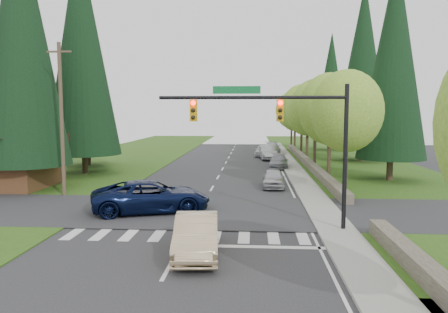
# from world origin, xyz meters

# --- Properties ---
(ground) EXTENTS (120.00, 120.00, 0.00)m
(ground) POSITION_xyz_m (0.00, 0.00, 0.00)
(ground) COLOR #28282B
(ground) RESTS_ON ground
(grass_east) EXTENTS (14.00, 110.00, 0.06)m
(grass_east) POSITION_xyz_m (13.00, 20.00, 0.03)
(grass_east) COLOR #264B14
(grass_east) RESTS_ON ground
(grass_west) EXTENTS (14.00, 110.00, 0.06)m
(grass_west) POSITION_xyz_m (-13.00, 20.00, 0.03)
(grass_west) COLOR #264B14
(grass_west) RESTS_ON ground
(cross_street) EXTENTS (120.00, 8.00, 0.10)m
(cross_street) POSITION_xyz_m (0.00, 8.00, 0.00)
(cross_street) COLOR #28282B
(cross_street) RESTS_ON ground
(sidewalk_east) EXTENTS (1.80, 80.00, 0.13)m
(sidewalk_east) POSITION_xyz_m (6.90, 22.00, 0.07)
(sidewalk_east) COLOR gray
(sidewalk_east) RESTS_ON ground
(curb_east) EXTENTS (0.20, 80.00, 0.13)m
(curb_east) POSITION_xyz_m (6.05, 22.00, 0.07)
(curb_east) COLOR gray
(curb_east) RESTS_ON ground
(stone_wall_south) EXTENTS (0.70, 14.00, 0.70)m
(stone_wall_south) POSITION_xyz_m (8.60, -3.00, 0.35)
(stone_wall_south) COLOR #4C4438
(stone_wall_south) RESTS_ON ground
(stone_wall_north) EXTENTS (0.70, 40.00, 0.70)m
(stone_wall_north) POSITION_xyz_m (8.60, 30.00, 0.35)
(stone_wall_north) COLOR #4C4438
(stone_wall_north) RESTS_ON ground
(traffic_signal) EXTENTS (8.70, 0.37, 6.80)m
(traffic_signal) POSITION_xyz_m (4.37, 4.50, 4.98)
(traffic_signal) COLOR black
(traffic_signal) RESTS_ON ground
(brown_building) EXTENTS (8.40, 8.40, 5.40)m
(brown_building) POSITION_xyz_m (-15.00, 15.00, 3.14)
(brown_building) COLOR #4C2D19
(brown_building) RESTS_ON ground
(utility_pole) EXTENTS (1.60, 0.24, 10.00)m
(utility_pole) POSITION_xyz_m (-9.50, 12.00, 5.14)
(utility_pole) COLOR #473828
(utility_pole) RESTS_ON ground
(decid_tree_0) EXTENTS (4.80, 4.80, 8.37)m
(decid_tree_0) POSITION_xyz_m (9.20, 14.00, 5.60)
(decid_tree_0) COLOR #38281C
(decid_tree_0) RESTS_ON ground
(decid_tree_1) EXTENTS (5.20, 5.20, 8.80)m
(decid_tree_1) POSITION_xyz_m (9.30, 21.00, 5.80)
(decid_tree_1) COLOR #38281C
(decid_tree_1) RESTS_ON ground
(decid_tree_2) EXTENTS (5.00, 5.00, 8.82)m
(decid_tree_2) POSITION_xyz_m (9.10, 28.00, 5.93)
(decid_tree_2) COLOR #38281C
(decid_tree_2) RESTS_ON ground
(decid_tree_3) EXTENTS (5.00, 5.00, 8.55)m
(decid_tree_3) POSITION_xyz_m (9.20, 35.00, 5.66)
(decid_tree_3) COLOR #38281C
(decid_tree_3) RESTS_ON ground
(decid_tree_4) EXTENTS (5.40, 5.40, 9.18)m
(decid_tree_4) POSITION_xyz_m (9.30, 42.00, 6.06)
(decid_tree_4) COLOR #38281C
(decid_tree_4) RESTS_ON ground
(decid_tree_5) EXTENTS (4.80, 4.80, 8.30)m
(decid_tree_5) POSITION_xyz_m (9.10, 49.00, 5.53)
(decid_tree_5) COLOR #38281C
(decid_tree_5) RESTS_ON ground
(decid_tree_6) EXTENTS (5.20, 5.20, 8.86)m
(decid_tree_6) POSITION_xyz_m (9.20, 56.00, 5.86)
(decid_tree_6) COLOR #38281C
(decid_tree_6) RESTS_ON ground
(conifer_w_a) EXTENTS (6.12, 6.12, 19.80)m
(conifer_w_a) POSITION_xyz_m (-13.00, 14.00, 10.79)
(conifer_w_a) COLOR #38281C
(conifer_w_a) RESTS_ON ground
(conifer_w_b) EXTENTS (5.44, 5.44, 17.80)m
(conifer_w_b) POSITION_xyz_m (-16.00, 18.00, 9.79)
(conifer_w_b) COLOR #38281C
(conifer_w_b) RESTS_ON ground
(conifer_w_c) EXTENTS (6.46, 6.46, 20.80)m
(conifer_w_c) POSITION_xyz_m (-12.00, 22.00, 11.29)
(conifer_w_c) COLOR #38281C
(conifer_w_c) RESTS_ON ground
(conifer_w_e) EXTENTS (5.78, 5.78, 18.80)m
(conifer_w_e) POSITION_xyz_m (-14.00, 28.00, 10.29)
(conifer_w_e) COLOR #38281C
(conifer_w_e) RESTS_ON ground
(conifer_e_a) EXTENTS (5.44, 5.44, 17.80)m
(conifer_e_a) POSITION_xyz_m (14.00, 20.00, 9.79)
(conifer_e_a) COLOR #38281C
(conifer_e_a) RESTS_ON ground
(conifer_e_b) EXTENTS (6.12, 6.12, 19.80)m
(conifer_e_b) POSITION_xyz_m (15.00, 34.00, 10.79)
(conifer_e_b) COLOR #38281C
(conifer_e_b) RESTS_ON ground
(conifer_e_c) EXTENTS (5.10, 5.10, 16.80)m
(conifer_e_c) POSITION_xyz_m (14.00, 48.00, 9.29)
(conifer_e_c) COLOR #38281C
(conifer_e_c) RESTS_ON ground
(sedan_champagne) EXTENTS (2.07, 4.84, 1.55)m
(sedan_champagne) POSITION_xyz_m (0.80, 0.66, 0.78)
(sedan_champagne) COLOR beige
(sedan_champagne) RESTS_ON ground
(suv_navy) EXTENTS (7.03, 4.75, 1.79)m
(suv_navy) POSITION_xyz_m (-2.62, 7.70, 0.89)
(suv_navy) COLOR #0B1437
(suv_navy) RESTS_ON ground
(parked_car_a) EXTENTS (1.69, 3.97, 1.34)m
(parked_car_a) POSITION_xyz_m (4.49, 16.25, 0.67)
(parked_car_a) COLOR #B3B2B8
(parked_car_a) RESTS_ON ground
(parked_car_b) EXTENTS (2.07, 4.55, 1.29)m
(parked_car_b) POSITION_xyz_m (5.54, 27.68, 0.65)
(parked_car_b) COLOR gray
(parked_car_b) RESTS_ON ground
(parked_car_c) EXTENTS (2.23, 5.14, 1.65)m
(parked_car_c) POSITION_xyz_m (4.70, 35.52, 0.82)
(parked_car_c) COLOR #B0B1B5
(parked_car_c) RESTS_ON ground
(parked_car_d) EXTENTS (2.28, 4.48, 1.46)m
(parked_car_d) POSITION_xyz_m (4.20, 38.98, 0.73)
(parked_car_d) COLOR silver
(parked_car_d) RESTS_ON ground
(parked_car_e) EXTENTS (2.19, 4.91, 1.40)m
(parked_car_e) POSITION_xyz_m (5.60, 44.49, 0.70)
(parked_car_e) COLOR #ABABB0
(parked_car_e) RESTS_ON ground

